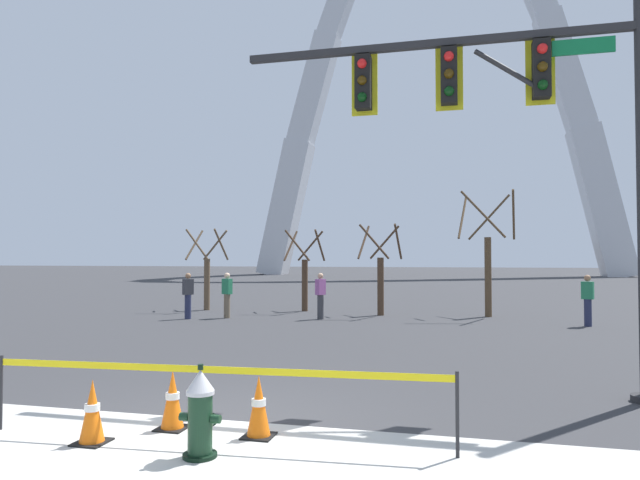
# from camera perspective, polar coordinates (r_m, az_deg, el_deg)

# --- Properties ---
(ground_plane) EXTENTS (240.00, 240.00, 0.00)m
(ground_plane) POSITION_cam_1_polar(r_m,az_deg,el_deg) (7.69, -10.10, -17.79)
(ground_plane) COLOR #333335
(fire_hydrant) EXTENTS (0.46, 0.48, 0.99)m
(fire_hydrant) POSITION_cam_1_polar(r_m,az_deg,el_deg) (6.43, -11.92, -16.68)
(fire_hydrant) COLOR black
(fire_hydrant) RESTS_ON ground
(caution_tape_barrier) EXTENTS (5.50, 0.38, 0.92)m
(caution_tape_barrier) POSITION_cam_1_polar(r_m,az_deg,el_deg) (6.82, -10.79, -14.33)
(caution_tape_barrier) COLOR #232326
(caution_tape_barrier) RESTS_ON ground
(traffic_cone_by_hydrant) EXTENTS (0.36, 0.36, 0.73)m
(traffic_cone_by_hydrant) POSITION_cam_1_polar(r_m,az_deg,el_deg) (7.50, -14.60, -15.34)
(traffic_cone_by_hydrant) COLOR black
(traffic_cone_by_hydrant) RESTS_ON ground
(traffic_cone_mid_sidewalk) EXTENTS (0.36, 0.36, 0.73)m
(traffic_cone_mid_sidewalk) POSITION_cam_1_polar(r_m,az_deg,el_deg) (7.02, -6.18, -16.35)
(traffic_cone_mid_sidewalk) COLOR black
(traffic_cone_mid_sidewalk) RESTS_ON ground
(traffic_cone_curb_edge) EXTENTS (0.36, 0.36, 0.73)m
(traffic_cone_curb_edge) POSITION_cam_1_polar(r_m,az_deg,el_deg) (7.24, -21.92, -15.76)
(traffic_cone_curb_edge) COLOR black
(traffic_cone_curb_edge) RESTS_ON ground
(traffic_signal_gantry) EXTENTS (6.42, 0.44, 6.00)m
(traffic_signal_gantry) POSITION_cam_1_polar(r_m,az_deg,el_deg) (9.57, 19.32, 11.25)
(traffic_signal_gantry) COLOR #232326
(traffic_signal_gantry) RESTS_ON ground
(monument_arch) EXTENTS (43.78, 3.28, 51.22)m
(monument_arch) POSITION_cam_1_polar(r_m,az_deg,el_deg) (71.68, 11.27, 14.39)
(monument_arch) COLOR silver
(monument_arch) RESTS_ON ground
(tree_far_left) EXTENTS (1.53, 1.53, 3.27)m
(tree_far_left) POSITION_cam_1_polar(r_m,az_deg,el_deg) (23.49, -11.30, -3.38)
(tree_far_left) COLOR brown
(tree_far_left) RESTS_ON ground
(tree_left_mid) EXTENTS (1.50, 1.51, 3.22)m
(tree_left_mid) POSITION_cam_1_polar(r_m,az_deg,el_deg) (22.58, -1.55, -3.54)
(tree_left_mid) COLOR #473323
(tree_left_mid) RESTS_ON ground
(tree_center_left) EXTENTS (1.56, 1.57, 3.34)m
(tree_center_left) POSITION_cam_1_polar(r_m,az_deg,el_deg) (21.03, 6.10, -3.51)
(tree_center_left) COLOR #473323
(tree_center_left) RESTS_ON ground
(tree_center_right) EXTENTS (2.06, 2.08, 4.49)m
(tree_center_right) POSITION_cam_1_polar(r_m,az_deg,el_deg) (21.27, 16.51, -2.05)
(tree_center_right) COLOR brown
(tree_center_right) RESTS_ON ground
(pedestrian_walking_left) EXTENTS (0.39, 0.32, 1.59)m
(pedestrian_walking_left) POSITION_cam_1_polar(r_m,az_deg,el_deg) (19.44, 25.31, -5.46)
(pedestrian_walking_left) COLOR #232847
(pedestrian_walking_left) RESTS_ON ground
(pedestrian_standing_center) EXTENTS (0.36, 0.39, 1.59)m
(pedestrian_standing_center) POSITION_cam_1_polar(r_m,az_deg,el_deg) (20.23, -13.13, -5.44)
(pedestrian_standing_center) COLOR #232847
(pedestrian_standing_center) RESTS_ON ground
(pedestrian_walking_right) EXTENTS (0.33, 0.39, 1.59)m
(pedestrian_walking_right) POSITION_cam_1_polar(r_m,az_deg,el_deg) (19.62, 0.05, -5.60)
(pedestrian_walking_right) COLOR #38383D
(pedestrian_walking_right) RESTS_ON ground
(pedestrian_near_trees) EXTENTS (0.39, 0.32, 1.59)m
(pedestrian_near_trees) POSITION_cam_1_polar(r_m,az_deg,el_deg) (20.26, -9.33, -5.45)
(pedestrian_near_trees) COLOR brown
(pedestrian_near_trees) RESTS_ON ground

